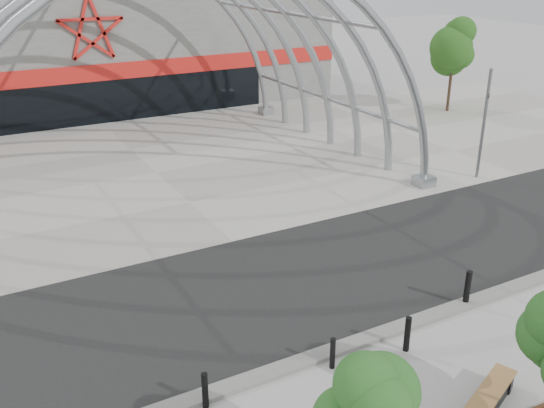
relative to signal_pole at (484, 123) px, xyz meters
name	(u,v)px	position (x,y,z in m)	size (l,w,h in m)	color
ground	(343,342)	(-12.97, -7.68, -2.66)	(140.00, 140.00, 0.00)	#9E9E99
road	(280,284)	(-12.97, -4.18, -2.65)	(140.00, 7.00, 0.02)	black
forecourt	(156,173)	(-12.97, 7.82, -2.64)	(60.00, 17.00, 0.04)	#9F9990
kerb	(348,345)	(-12.97, -7.93, -2.60)	(60.00, 0.50, 0.12)	slate
arena_building	(68,43)	(-12.97, 25.77, 1.33)	(34.00, 15.24, 8.00)	slate
vault_canopy	(156,173)	(-12.97, 7.82, -2.64)	(20.80, 15.80, 20.36)	#95999E
signal_pole	(484,123)	(0.00, 0.00, 0.00)	(0.18, 0.72, 5.08)	slate
bench_1	(488,401)	(-11.56, -11.43, -2.42)	(2.34, 1.36, 0.49)	black
bollard_0	(205,391)	(-17.23, -8.24, -2.19)	(0.15, 0.15, 0.94)	black
bollard_2	(333,353)	(-13.85, -8.45, -2.22)	(0.14, 0.14, 0.87)	black
bollard_3	(407,334)	(-11.72, -8.79, -2.15)	(0.16, 0.16, 1.02)	black
bollard_4	(467,288)	(-8.67, -7.89, -2.09)	(0.18, 0.18, 1.13)	black
bg_tree_1	(454,46)	(8.03, 10.32, 1.59)	(2.70, 2.70, 5.91)	black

